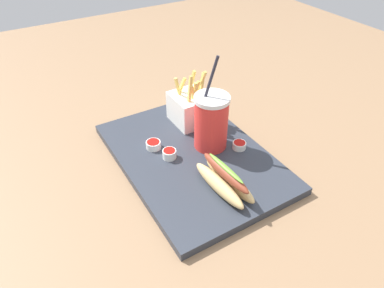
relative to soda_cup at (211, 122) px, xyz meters
The scene contains 8 objects.
ground_plane 0.12m from the soda_cup, 96.28° to the left, with size 2.40×2.40×0.02m, color #8C6B4C.
food_tray 0.10m from the soda_cup, 96.28° to the left, with size 0.47×0.33×0.02m, color #2D333D.
soda_cup is the anchor object (origin of this frame).
fries_basket 0.12m from the soda_cup, ahead, with size 0.10×0.09×0.15m.
hot_dog_1 0.16m from the soda_cup, 157.70° to the left, with size 0.16×0.07×0.06m.
ketchup_cup_1 0.13m from the soda_cup, 85.38° to the left, with size 0.03×0.03×0.02m.
ketchup_cup_2 0.15m from the soda_cup, 63.88° to the left, with size 0.04×0.04×0.02m.
ketchup_cup_3 0.09m from the soda_cup, 130.85° to the right, with size 0.03×0.03×0.02m.
Camera 1 is at (-0.57, 0.34, 0.56)m, focal length 32.82 mm.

